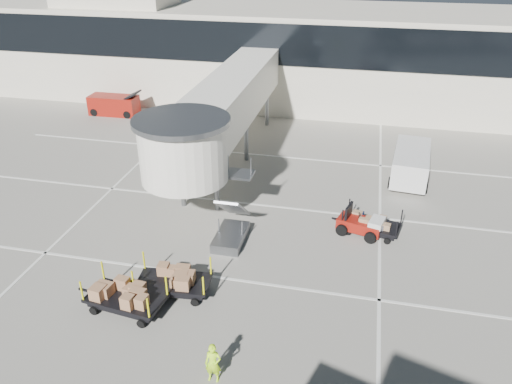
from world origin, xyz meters
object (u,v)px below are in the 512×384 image
ground_worker (213,363)px  belt_loader (114,105)px  box_cart_near (174,282)px  suitcase_cart (371,225)px  baggage_tug (361,224)px  box_cart_far (128,299)px  minivan (411,161)px

ground_worker → belt_loader: size_ratio=0.36×
box_cart_near → ground_worker: ground_worker is taller
suitcase_cart → baggage_tug: bearing=-148.3°
baggage_tug → ground_worker: 11.79m
box_cart_near → box_cart_far: 2.07m
box_cart_far → belt_loader: bearing=125.1°
suitcase_cart → belt_loader: 26.05m
box_cart_far → ground_worker: size_ratio=2.54×
box_cart_near → box_cart_far: size_ratio=0.97×
baggage_tug → box_cart_far: 12.23m
belt_loader → ground_worker: bearing=-58.0°
box_cart_far → ground_worker: bearing=-23.8°
box_cart_far → minivan: 19.53m
minivan → belt_loader: size_ratio=1.21×
box_cart_near → minivan: size_ratio=0.74×
minivan → ground_worker: bearing=-106.5°
box_cart_near → belt_loader: bearing=117.4°
suitcase_cart → box_cart_far: box_cart_far is taller
suitcase_cart → box_cart_near: (-8.22, -6.81, 0.10)m
ground_worker → belt_loader: belt_loader is taller
box_cart_far → belt_loader: belt_loader is taller
suitcase_cart → minivan: 7.54m
box_cart_near → box_cart_far: box_cart_far is taller
baggage_tug → belt_loader: (-21.19, 14.58, 0.25)m
box_cart_near → minivan: minivan is taller
belt_loader → minivan: bearing=-17.8°
baggage_tug → suitcase_cart: (0.52, 0.18, -0.05)m
suitcase_cart → belt_loader: bearing=158.8°
ground_worker → box_cart_near: bearing=122.4°
box_cart_far → belt_loader: (-12.07, 22.72, 0.19)m
suitcase_cart → box_cart_near: 10.68m
suitcase_cart → belt_loader: (-21.71, 14.39, 0.30)m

